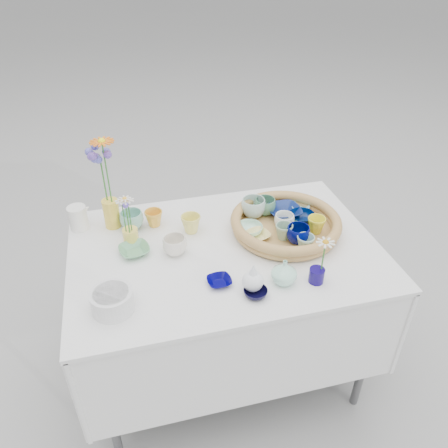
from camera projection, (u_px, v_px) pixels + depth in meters
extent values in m
plane|color=#9A9995|center=(225.00, 367.00, 2.23)|extent=(80.00, 80.00, 0.00)
imported|color=navy|center=(284.00, 212.00, 1.96)|extent=(0.16, 0.16, 0.04)
imported|color=#011546|center=(302.00, 217.00, 1.92)|extent=(0.12, 0.12, 0.04)
imported|color=yellow|center=(316.00, 225.00, 1.84)|extent=(0.09, 0.09, 0.07)
imported|color=#368541|center=(293.00, 231.00, 1.83)|extent=(0.14, 0.14, 0.04)
imported|color=#94BC98|center=(284.00, 232.00, 1.80)|extent=(0.08, 0.08, 0.07)
imported|color=#AFEBD0|center=(249.00, 229.00, 1.84)|extent=(0.14, 0.14, 0.03)
imported|color=#AECDC5|center=(253.00, 208.00, 1.94)|extent=(0.12, 0.12, 0.09)
imported|color=white|center=(284.00, 222.00, 1.86)|extent=(0.11, 0.11, 0.07)
imported|color=#93DDF5|center=(300.00, 207.00, 2.00)|extent=(0.11, 0.11, 0.02)
imported|color=#01075A|center=(298.00, 234.00, 1.78)|extent=(0.12, 0.12, 0.08)
imported|color=#ECD47B|center=(258.00, 235.00, 1.82)|extent=(0.12, 0.12, 0.02)
imported|color=#92BDAF|center=(305.00, 243.00, 1.74)|extent=(0.08, 0.08, 0.07)
imported|color=#4E8866|center=(265.00, 206.00, 1.96)|extent=(0.10, 0.10, 0.08)
imported|color=gold|center=(154.00, 218.00, 1.91)|extent=(0.10, 0.10, 0.07)
imported|color=#ECDF64|center=(191.00, 224.00, 1.87)|extent=(0.10, 0.10, 0.08)
imported|color=#61A372|center=(134.00, 250.00, 1.76)|extent=(0.14, 0.14, 0.03)
imported|color=silver|center=(175.00, 246.00, 1.74)|extent=(0.12, 0.12, 0.08)
imported|color=#02004E|center=(219.00, 282.00, 1.61)|extent=(0.10, 0.10, 0.02)
imported|color=#7DBBAA|center=(132.00, 220.00, 1.89)|extent=(0.11, 0.11, 0.08)
imported|color=black|center=(255.00, 293.00, 1.56)|extent=(0.09, 0.09, 0.03)
imported|color=#ABE9CF|center=(284.00, 272.00, 1.59)|extent=(0.11, 0.11, 0.10)
cylinder|color=#110652|center=(317.00, 275.00, 1.61)|extent=(0.06, 0.06, 0.06)
cylinder|color=yellow|center=(112.00, 213.00, 1.89)|extent=(0.07, 0.07, 0.13)
cylinder|color=#FADB55|center=(131.00, 236.00, 1.80)|extent=(0.08, 0.08, 0.07)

